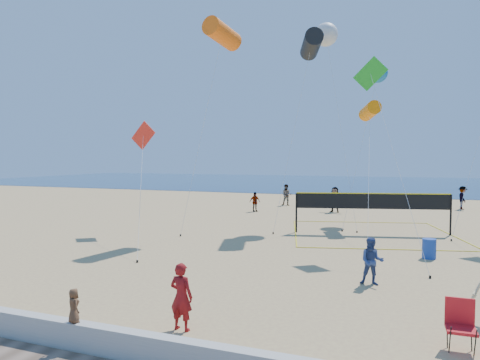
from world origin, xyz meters
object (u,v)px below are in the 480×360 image
(woman, at_px, (181,297))
(volleyball_net, at_px, (372,206))
(trash_barrel, at_px, (429,249))
(camp_chair, at_px, (460,322))

(woman, xyz_separation_m, volleyball_net, (3.50, 15.33, 0.71))
(trash_barrel, bearing_deg, volleyball_net, 116.54)
(woman, bearing_deg, trash_barrel, -116.84)
(trash_barrel, bearing_deg, camp_chair, -89.37)
(woman, bearing_deg, volleyball_net, -98.77)
(camp_chair, distance_m, trash_barrel, 8.98)
(woman, relative_size, camp_chair, 1.34)
(volleyball_net, bearing_deg, woman, -117.00)
(camp_chair, xyz_separation_m, trash_barrel, (-0.10, 8.98, -0.22))
(woman, xyz_separation_m, trash_barrel, (6.08, 10.15, -0.41))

